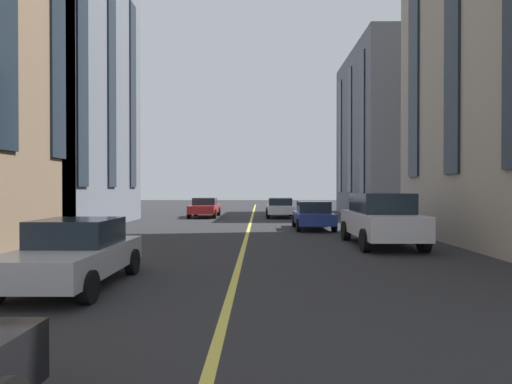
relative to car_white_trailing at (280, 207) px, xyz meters
name	(u,v)px	position (x,y,z in m)	size (l,w,h in m)	color
lane_centre_line	(241,257)	(-17.05, 1.98, -0.70)	(80.00, 0.16, 0.01)	#D8C64C
car_white_trailing	(280,207)	(0.00, 0.00, 0.00)	(4.40, 1.95, 1.37)	silver
car_red_parked_b	(205,207)	(0.19, 5.36, 0.00)	(4.40, 1.95, 1.37)	#B21E1E
car_white_near	(381,219)	(-14.56, -2.92, 0.27)	(4.70, 2.14, 1.88)	silver
car_silver_mid	(74,253)	(-20.84, 5.31, 0.00)	(3.90, 1.89, 1.40)	#B7BABF
car_blue_far	(313,215)	(-8.59, -1.26, 0.00)	(3.90, 1.89, 1.40)	navy
building_right_near	(413,134)	(2.50, -10.30, 5.54)	(11.71, 9.69, 12.49)	slate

